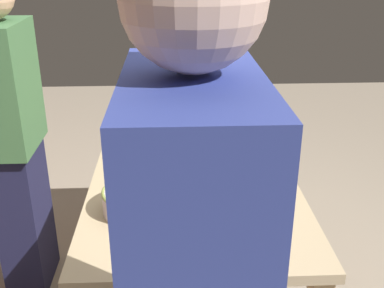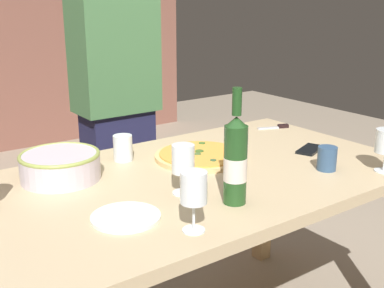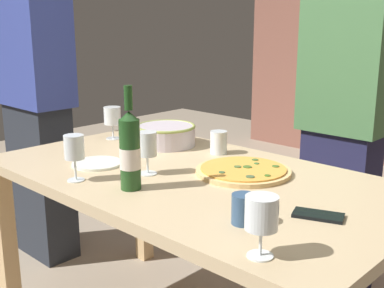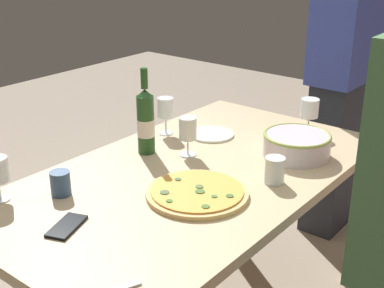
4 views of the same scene
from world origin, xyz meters
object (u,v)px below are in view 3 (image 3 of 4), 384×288
(person_guest_left, at_px, (36,100))
(serving_bowl, at_px, (166,134))
(wine_glass_by_bottle, at_px, (262,214))
(wine_glass_far_right, at_px, (112,117))
(person_host, at_px, (343,126))
(dining_table, at_px, (192,197))
(wine_glass_near_pizza, at_px, (74,148))
(wine_bottle, at_px, (130,150))
(side_plate, at_px, (97,163))
(cup_ceramic, at_px, (219,142))
(wine_glass_far_left, at_px, (147,145))
(cup_amber, at_px, (244,209))
(cell_phone, at_px, (318,215))
(pizza, at_px, (243,171))

(person_guest_left, bearing_deg, serving_bowl, 14.48)
(wine_glass_by_bottle, relative_size, wine_glass_far_right, 0.99)
(person_host, bearing_deg, wine_glass_by_bottle, 29.16)
(dining_table, xyz_separation_m, wine_glass_near_pizza, (-0.24, -0.34, 0.21))
(serving_bowl, relative_size, wine_bottle, 0.77)
(side_plate, bearing_deg, dining_table, 25.94)
(wine_glass_near_pizza, distance_m, cup_ceramic, 0.65)
(dining_table, distance_m, wine_glass_far_left, 0.26)
(serving_bowl, height_order, cup_amber, serving_bowl)
(wine_glass_by_bottle, bearing_deg, side_plate, 168.16)
(side_plate, bearing_deg, wine_glass_by_bottle, -11.84)
(serving_bowl, xyz_separation_m, side_plate, (0.03, -0.40, -0.05))
(wine_glass_near_pizza, bearing_deg, wine_glass_far_right, 130.54)
(wine_glass_far_left, bearing_deg, dining_table, 44.58)
(wine_bottle, relative_size, side_plate, 1.78)
(cup_amber, distance_m, cell_phone, 0.23)
(wine_glass_far_right, xyz_separation_m, cell_phone, (1.21, -0.19, -0.10))
(wine_glass_far_right, bearing_deg, wine_glass_far_left, -25.40)
(wine_glass_by_bottle, distance_m, cell_phone, 0.34)
(wine_glass_by_bottle, distance_m, wine_glass_far_right, 1.34)
(cell_phone, height_order, person_host, person_host)
(cell_phone, bearing_deg, cup_ceramic, -137.49)
(pizza, relative_size, wine_bottle, 1.01)
(wine_glass_far_left, relative_size, person_guest_left, 0.09)
(dining_table, bearing_deg, wine_glass_by_bottle, -32.50)
(cell_phone, bearing_deg, wine_glass_far_right, -119.79)
(cup_ceramic, distance_m, side_plate, 0.52)
(pizza, distance_m, wine_glass_near_pizza, 0.62)
(cup_ceramic, height_order, person_guest_left, person_guest_left)
(wine_glass_far_left, distance_m, cell_phone, 0.68)
(wine_glass_far_left, relative_size, cell_phone, 1.11)
(cup_ceramic, bearing_deg, wine_glass_near_pizza, -101.49)
(wine_glass_far_left, bearing_deg, cup_ceramic, 89.71)
(pizza, height_order, cup_ceramic, cup_ceramic)
(wine_bottle, bearing_deg, cup_ceramic, 98.45)
(wine_bottle, height_order, cup_ceramic, wine_bottle)
(side_plate, bearing_deg, wine_glass_near_pizza, -57.20)
(dining_table, xyz_separation_m, wine_glass_far_right, (-0.66, 0.14, 0.20))
(pizza, bearing_deg, wine_bottle, -113.26)
(cup_amber, height_order, side_plate, cup_amber)
(wine_glass_far_right, bearing_deg, person_guest_left, -171.19)
(pizza, bearing_deg, cell_phone, -23.63)
(cup_amber, bearing_deg, wine_glass_by_bottle, -40.52)
(pizza, xyz_separation_m, cup_amber, (0.29, -0.37, 0.03))
(wine_bottle, bearing_deg, person_guest_left, 164.86)
(cell_phone, bearing_deg, wine_glass_near_pizza, -90.50)
(person_host, bearing_deg, cell_phone, 33.71)
(dining_table, distance_m, cell_phone, 0.56)
(wine_bottle, xyz_separation_m, wine_glass_by_bottle, (0.61, -0.10, -0.03))
(serving_bowl, xyz_separation_m, cup_ceramic, (0.27, 0.06, -0.00))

